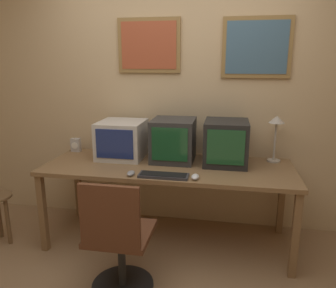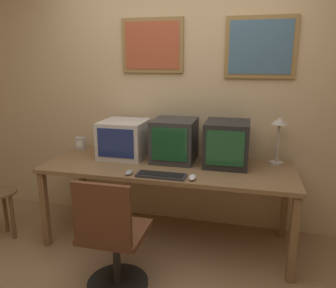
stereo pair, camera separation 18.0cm
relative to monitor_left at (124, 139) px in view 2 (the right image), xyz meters
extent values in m
cube|color=#D1B284|center=(0.48, 0.32, 0.38)|extent=(8.00, 0.05, 2.60)
cube|color=olive|center=(1.22, 0.28, 0.85)|extent=(0.62, 0.02, 0.54)
cube|color=#42667F|center=(1.22, 0.26, 0.85)|extent=(0.55, 0.01, 0.47)
cube|color=olive|center=(0.21, 0.28, 0.87)|extent=(0.61, 0.02, 0.51)
cube|color=#AD4C2D|center=(0.21, 0.26, 0.87)|extent=(0.54, 0.01, 0.44)
cube|color=olive|center=(0.48, -0.17, -0.19)|extent=(2.20, 0.79, 0.04)
cube|color=olive|center=(-0.57, -0.52, -0.57)|extent=(0.06, 0.06, 0.71)
cube|color=olive|center=(1.53, -0.52, -0.57)|extent=(0.06, 0.06, 0.71)
cube|color=olive|center=(-0.57, 0.18, -0.57)|extent=(0.06, 0.06, 0.71)
cube|color=olive|center=(1.53, 0.18, -0.57)|extent=(0.06, 0.06, 0.71)
cube|color=beige|center=(0.00, 0.00, 0.00)|extent=(0.42, 0.43, 0.35)
cube|color=navy|center=(0.00, -0.22, 0.01)|extent=(0.35, 0.01, 0.27)
cube|color=#333333|center=(0.50, -0.01, 0.02)|extent=(0.39, 0.40, 0.39)
cube|color=#194C28|center=(0.50, -0.21, 0.03)|extent=(0.32, 0.01, 0.30)
cube|color=black|center=(0.98, -0.03, 0.02)|extent=(0.38, 0.42, 0.39)
cube|color=#194C28|center=(0.98, -0.24, 0.03)|extent=(0.31, 0.01, 0.30)
cube|color=#333338|center=(0.50, -0.48, -0.16)|extent=(0.40, 0.14, 0.02)
cube|color=black|center=(0.50, -0.48, -0.15)|extent=(0.37, 0.11, 0.00)
ellipsoid|color=silver|center=(0.75, -0.48, -0.16)|extent=(0.06, 0.11, 0.04)
ellipsoid|color=gray|center=(0.23, -0.49, -0.16)|extent=(0.06, 0.11, 0.03)
cube|color=#B7B2AD|center=(-0.53, 0.11, -0.11)|extent=(0.09, 0.05, 0.14)
cylinder|color=white|center=(-0.53, 0.08, -0.11)|extent=(0.07, 0.00, 0.07)
cylinder|color=#B2A899|center=(1.42, 0.11, -0.17)|extent=(0.12, 0.12, 0.02)
cylinder|color=#B2A899|center=(1.42, 0.11, 0.02)|extent=(0.02, 0.02, 0.36)
cone|color=#B2A899|center=(1.42, 0.11, 0.22)|extent=(0.14, 0.14, 0.06)
cylinder|color=black|center=(0.26, -0.88, -0.91)|extent=(0.46, 0.46, 0.03)
cylinder|color=#282828|center=(0.26, -0.88, -0.70)|extent=(0.06, 0.06, 0.40)
cube|color=brown|center=(0.26, -0.88, -0.48)|extent=(0.44, 0.44, 0.04)
cube|color=brown|center=(0.26, -1.08, -0.24)|extent=(0.41, 0.04, 0.43)
cylinder|color=brown|center=(-1.06, -0.49, -0.46)|extent=(0.30, 0.30, 0.02)
cylinder|color=brown|center=(-0.96, -0.49, -0.70)|extent=(0.04, 0.04, 0.45)
cylinder|color=brown|center=(-1.11, -0.40, -0.70)|extent=(0.04, 0.04, 0.45)
camera|label=1|loc=(0.98, -2.91, 0.73)|focal=35.00mm
camera|label=2|loc=(1.16, -2.87, 0.73)|focal=35.00mm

